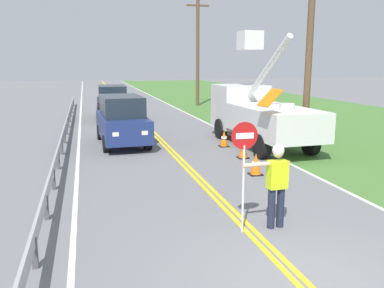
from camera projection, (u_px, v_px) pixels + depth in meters
name	position (u px, v px, depth m)	size (l,w,h in m)	color
ground_plane	(304.00, 286.00, 6.45)	(160.00, 160.00, 0.00)	slate
grass_verge_right	(306.00, 113.00, 28.30)	(16.00, 110.00, 0.01)	#477533
centerline_yellow_left	(138.00, 119.00, 25.40)	(0.11, 110.00, 0.01)	yellow
centerline_yellow_right	(141.00, 119.00, 25.44)	(0.11, 110.00, 0.01)	yellow
edge_line_right	(195.00, 117.00, 26.31)	(0.12, 110.00, 0.01)	silver
edge_line_left	(80.00, 121.00, 24.52)	(0.12, 110.00, 0.01)	silver
flagger_worker	(277.00, 181.00, 8.54)	(1.09, 0.26, 1.83)	#1E2338
stop_sign_paddle	(244.00, 152.00, 8.18)	(0.56, 0.04, 2.33)	silver
utility_bucket_truck	(258.00, 112.00, 17.45)	(2.67, 6.88, 4.84)	silver
oncoming_suv_nearest	(122.00, 120.00, 17.45)	(2.08, 4.68, 2.10)	navy
oncoming_suv_second	(112.00, 102.00, 25.24)	(2.00, 4.65, 2.10)	black
utility_pole_near	(309.00, 48.00, 16.68)	(1.80, 0.28, 7.77)	brown
utility_pole_mid	(198.00, 51.00, 32.72)	(1.80, 0.28, 8.52)	brown
traffic_cone_lead	(256.00, 164.00, 12.78)	(0.40, 0.40, 0.70)	orange
traffic_cone_mid	(243.00, 149.00, 15.03)	(0.40, 0.40, 0.70)	orange
traffic_cone_tail	(224.00, 139.00, 17.11)	(0.40, 0.40, 0.70)	orange
guardrail_left_shoulder	(65.00, 128.00, 18.84)	(0.10, 32.00, 0.71)	#9EA0A3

